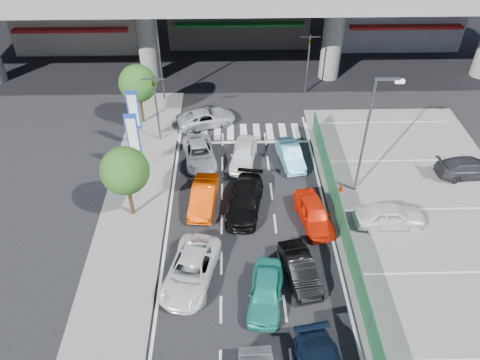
{
  "coord_description": "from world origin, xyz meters",
  "views": [
    {
      "loc": [
        -0.98,
        -16.95,
        19.68
      ],
      "look_at": [
        -0.45,
        5.13,
        1.68
      ],
      "focal_mm": 35.0,
      "sensor_mm": 36.0,
      "label": 1
    }
  ],
  "objects_px": {
    "traffic_cone": "(342,187)",
    "sedan_white_mid_left": "(191,270)",
    "sedan_black_mid": "(245,200)",
    "wagon_silver_front_left": "(200,154)",
    "sedan_white_front_mid": "(243,154)",
    "taxi_orange_left": "(204,197)",
    "tree_near": "(125,171)",
    "kei_truck_front_right": "(290,155)",
    "crossing_wagon_silver": "(206,118)",
    "street_lamp_left": "(161,46)",
    "taxi_teal_mid": "(266,292)",
    "tree_far": "(138,84)",
    "street_lamp_right": "(370,128)",
    "hatch_black_mid_right": "(300,269)",
    "signboard_near": "(133,136)",
    "parked_sedan_dgrey": "(470,168)",
    "traffic_light_right": "(309,50)",
    "parked_sedan_white": "(390,215)",
    "traffic_light_left": "(155,93)",
    "taxi_orange_right": "(314,213)"
  },
  "relations": [
    {
      "from": "traffic_light_left",
      "to": "street_lamp_left",
      "type": "height_order",
      "value": "street_lamp_left"
    },
    {
      "from": "street_lamp_left",
      "to": "sedan_white_front_mid",
      "type": "distance_m",
      "value": 11.56
    },
    {
      "from": "traffic_light_left",
      "to": "sedan_white_front_mid",
      "type": "xyz_separation_m",
      "value": [
        6.08,
        -2.85,
        -3.25
      ]
    },
    {
      "from": "sedan_white_front_mid",
      "to": "traffic_cone",
      "type": "relative_size",
      "value": 6.4
    },
    {
      "from": "traffic_light_right",
      "to": "traffic_cone",
      "type": "height_order",
      "value": "traffic_light_right"
    },
    {
      "from": "street_lamp_left",
      "to": "wagon_silver_front_left",
      "type": "relative_size",
      "value": 1.8
    },
    {
      "from": "street_lamp_right",
      "to": "tree_far",
      "type": "xyz_separation_m",
      "value": [
        -14.97,
        8.5,
        -1.38
      ]
    },
    {
      "from": "street_lamp_left",
      "to": "taxi_teal_mid",
      "type": "distance_m",
      "value": 22.01
    },
    {
      "from": "signboard_near",
      "to": "sedan_black_mid",
      "type": "bearing_deg",
      "value": -27.24
    },
    {
      "from": "street_lamp_left",
      "to": "parked_sedan_white",
      "type": "relative_size",
      "value": 1.92
    },
    {
      "from": "taxi_orange_left",
      "to": "crossing_wagon_silver",
      "type": "relative_size",
      "value": 0.92
    },
    {
      "from": "hatch_black_mid_right",
      "to": "taxi_teal_mid",
      "type": "bearing_deg",
      "value": -154.33
    },
    {
      "from": "sedan_white_mid_left",
      "to": "taxi_orange_left",
      "type": "height_order",
      "value": "sedan_white_mid_left"
    },
    {
      "from": "signboard_near",
      "to": "sedan_white_front_mid",
      "type": "xyz_separation_m",
      "value": [
        7.08,
        1.15,
        -2.37
      ]
    },
    {
      "from": "street_lamp_right",
      "to": "tree_far",
      "type": "bearing_deg",
      "value": 150.42
    },
    {
      "from": "sedan_white_mid_left",
      "to": "crossing_wagon_silver",
      "type": "bearing_deg",
      "value": 101.74
    },
    {
      "from": "street_lamp_left",
      "to": "traffic_cone",
      "type": "distance_m",
      "value": 17.9
    },
    {
      "from": "sedan_black_mid",
      "to": "traffic_light_left",
      "type": "bearing_deg",
      "value": 138.77
    },
    {
      "from": "sedan_white_front_mid",
      "to": "parked_sedan_dgrey",
      "type": "height_order",
      "value": "sedan_white_front_mid"
    },
    {
      "from": "kei_truck_front_right",
      "to": "street_lamp_left",
      "type": "bearing_deg",
      "value": 127.84
    },
    {
      "from": "tree_near",
      "to": "kei_truck_front_right",
      "type": "distance_m",
      "value": 11.67
    },
    {
      "from": "tree_far",
      "to": "taxi_teal_mid",
      "type": "xyz_separation_m",
      "value": [
        8.45,
        -16.98,
        -2.7
      ]
    },
    {
      "from": "street_lamp_right",
      "to": "hatch_black_mid_right",
      "type": "relative_size",
      "value": 2.06
    },
    {
      "from": "hatch_black_mid_right",
      "to": "traffic_cone",
      "type": "bearing_deg",
      "value": 51.36
    },
    {
      "from": "tree_near",
      "to": "wagon_silver_front_left",
      "type": "relative_size",
      "value": 1.08
    },
    {
      "from": "tree_far",
      "to": "hatch_black_mid_right",
      "type": "bearing_deg",
      "value": -56.42
    },
    {
      "from": "traffic_light_right",
      "to": "parked_sedan_white",
      "type": "relative_size",
      "value": 1.25
    },
    {
      "from": "traffic_cone",
      "to": "sedan_white_mid_left",
      "type": "bearing_deg",
      "value": -143.18
    },
    {
      "from": "tree_near",
      "to": "crossing_wagon_silver",
      "type": "relative_size",
      "value": 1.07
    },
    {
      "from": "street_lamp_right",
      "to": "taxi_orange_right",
      "type": "relative_size",
      "value": 1.98
    },
    {
      "from": "tree_far",
      "to": "kei_truck_front_right",
      "type": "relative_size",
      "value": 1.26
    },
    {
      "from": "hatch_black_mid_right",
      "to": "kei_truck_front_right",
      "type": "bearing_deg",
      "value": 75.22
    },
    {
      "from": "traffic_light_right",
      "to": "street_lamp_right",
      "type": "bearing_deg",
      "value": -82.66
    },
    {
      "from": "street_lamp_right",
      "to": "taxi_teal_mid",
      "type": "relative_size",
      "value": 1.98
    },
    {
      "from": "traffic_light_right",
      "to": "sedan_white_mid_left",
      "type": "bearing_deg",
      "value": -113.37
    },
    {
      "from": "sedan_black_mid",
      "to": "wagon_silver_front_left",
      "type": "relative_size",
      "value": 1.07
    },
    {
      "from": "street_lamp_right",
      "to": "taxi_orange_left",
      "type": "xyz_separation_m",
      "value": [
        -9.88,
        -1.21,
        -4.09
      ]
    },
    {
      "from": "sedan_white_mid_left",
      "to": "taxi_orange_right",
      "type": "height_order",
      "value": "same"
    },
    {
      "from": "street_lamp_right",
      "to": "hatch_black_mid_right",
      "type": "bearing_deg",
      "value": -123.35
    },
    {
      "from": "traffic_light_right",
      "to": "parked_sedan_dgrey",
      "type": "xyz_separation_m",
      "value": [
        9.37,
        -11.72,
        -3.23
      ]
    },
    {
      "from": "tree_far",
      "to": "wagon_silver_front_left",
      "type": "height_order",
      "value": "tree_far"
    },
    {
      "from": "street_lamp_left",
      "to": "sedan_black_mid",
      "type": "relative_size",
      "value": 1.68
    },
    {
      "from": "taxi_teal_mid",
      "to": "taxi_orange_left",
      "type": "distance_m",
      "value": 8.01
    },
    {
      "from": "sedan_white_mid_left",
      "to": "tree_far",
      "type": "bearing_deg",
      "value": 119.54
    },
    {
      "from": "tree_near",
      "to": "parked_sedan_white",
      "type": "bearing_deg",
      "value": -4.65
    },
    {
      "from": "taxi_orange_right",
      "to": "kei_truck_front_right",
      "type": "height_order",
      "value": "taxi_orange_right"
    },
    {
      "from": "tree_far",
      "to": "taxi_teal_mid",
      "type": "relative_size",
      "value": 1.19
    },
    {
      "from": "crossing_wagon_silver",
      "to": "taxi_orange_left",
      "type": "bearing_deg",
      "value": 162.03
    },
    {
      "from": "taxi_orange_left",
      "to": "sedan_white_mid_left",
      "type": "bearing_deg",
      "value": -88.43
    },
    {
      "from": "sedan_white_front_mid",
      "to": "taxi_orange_left",
      "type": "bearing_deg",
      "value": -111.29
    }
  ]
}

